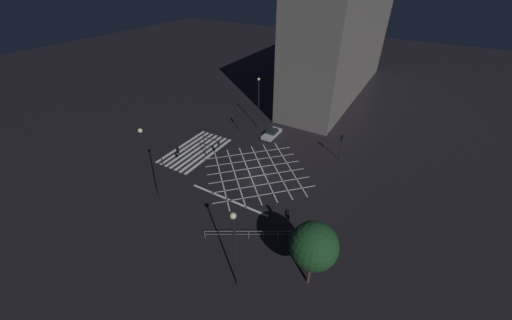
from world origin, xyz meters
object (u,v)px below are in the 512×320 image
at_px(traffic_light_ne_cross, 288,218).
at_px(street_lamp_west, 235,240).
at_px(traffic_light_nw_cross, 341,142).
at_px(street_lamp_far, 259,96).
at_px(traffic_light_median_south, 213,144).
at_px(waiting_car, 272,133).
at_px(street_tree_near, 314,246).
at_px(traffic_light_ne_main, 287,216).
at_px(street_lamp_east, 147,156).
at_px(traffic_light_sw_cross, 239,116).
at_px(traffic_light_se_main, 172,157).

relative_size(traffic_light_ne_cross, street_lamp_west, 0.40).
xyz_separation_m(traffic_light_nw_cross, street_lamp_far, (-2.48, -14.80, 2.85)).
bearing_deg(traffic_light_median_south, traffic_light_nw_cross, 30.60).
bearing_deg(traffic_light_ne_cross, waiting_car, -57.90).
height_order(traffic_light_nw_cross, traffic_light_median_south, traffic_light_nw_cross).
bearing_deg(waiting_car, street_tree_near, 34.87).
distance_m(traffic_light_nw_cross, traffic_light_ne_cross, 16.72).
distance_m(traffic_light_ne_main, street_lamp_east, 15.93).
relative_size(street_lamp_east, waiting_car, 2.35).
xyz_separation_m(street_lamp_far, street_tree_near, (23.01, 18.35, -0.85)).
bearing_deg(street_lamp_west, traffic_light_median_south, -136.97).
bearing_deg(traffic_light_sw_cross, street_lamp_west, -57.16).
relative_size(traffic_light_nw_cross, street_lamp_east, 0.41).
bearing_deg(traffic_light_sw_cross, street_lamp_far, 45.07).
xyz_separation_m(traffic_light_ne_cross, street_lamp_west, (7.28, -1.29, 3.49)).
distance_m(traffic_light_nw_cross, traffic_light_ne_main, 16.62).
xyz_separation_m(traffic_light_sw_cross, waiting_car, (-0.78, 5.80, -2.12)).
bearing_deg(traffic_light_se_main, street_lamp_far, -8.30).
xyz_separation_m(traffic_light_se_main, waiting_car, (-16.04, 6.00, -2.51)).
height_order(traffic_light_ne_cross, street_lamp_west, street_lamp_west).
relative_size(traffic_light_ne_main, street_tree_near, 0.53).
distance_m(traffic_light_se_main, street_lamp_east, 5.99).
height_order(traffic_light_nw_cross, street_tree_near, street_tree_near).
bearing_deg(street_tree_near, traffic_light_sw_cross, -134.87).
distance_m(street_lamp_far, street_tree_near, 29.44).
distance_m(traffic_light_sw_cross, street_lamp_west, 28.87).
height_order(traffic_light_nw_cross, traffic_light_ne_main, traffic_light_nw_cross).
height_order(street_lamp_west, waiting_car, street_lamp_west).
bearing_deg(traffic_light_ne_cross, traffic_light_se_main, -5.21).
height_order(traffic_light_ne_cross, street_lamp_east, street_lamp_east).
xyz_separation_m(traffic_light_median_south, street_lamp_west, (14.84, 13.85, 3.47)).
bearing_deg(street_tree_near, waiting_car, -145.13).
distance_m(traffic_light_ne_cross, traffic_light_ne_main, 0.24).
xyz_separation_m(street_lamp_east, waiting_car, (-20.65, 4.29, -5.92)).
bearing_deg(traffic_light_se_main, traffic_light_sw_cross, -0.75).
bearing_deg(traffic_light_sw_cross, traffic_light_nw_cross, -0.35).
relative_size(traffic_light_ne_cross, waiting_car, 0.85).
xyz_separation_m(street_lamp_far, waiting_car, (1.60, 3.43, -5.12)).
relative_size(traffic_light_sw_cross, traffic_light_nw_cross, 0.95).
bearing_deg(traffic_light_sw_cross, traffic_light_median_south, -79.58).
distance_m(street_lamp_east, waiting_car, 21.91).
bearing_deg(street_lamp_west, traffic_light_ne_main, 171.64).
distance_m(traffic_light_nw_cross, street_lamp_far, 15.28).
xyz_separation_m(street_tree_near, waiting_car, (-21.41, -14.92, -4.28)).
relative_size(traffic_light_median_south, street_lamp_west, 0.39).
distance_m(traffic_light_ne_main, waiting_car, 20.68).
bearing_deg(traffic_light_se_main, waiting_car, -20.52).
bearing_deg(traffic_light_ne_main, street_tree_near, -133.76).
distance_m(traffic_light_sw_cross, street_tree_near, 29.32).
bearing_deg(traffic_light_se_main, traffic_light_ne_cross, -95.21).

